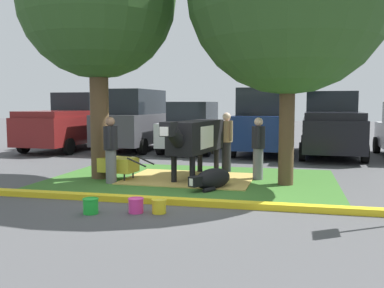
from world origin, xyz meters
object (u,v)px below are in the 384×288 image
Objects in this scene: calf_lying at (212,179)px; suv_black at (264,121)px; pickup_truck_black at (331,126)px; shade_tree_left at (97,1)px; suv_dark_grey at (135,120)px; cow_holstein at (195,137)px; bucket_green at (91,206)px; bucket_pink at (136,205)px; bucket_yellow at (159,206)px; sedan_silver at (193,127)px; person_handler at (258,147)px; person_visitor_near at (111,148)px; pickup_truck_maroon at (71,123)px; wheelbarrow at (118,165)px; person_visitor_far at (226,140)px.

calf_lying is 7.41m from suv_black.
pickup_truck_black reaches higher than calf_lying.
shade_tree_left reaches higher than suv_dark_grey.
suv_dark_grey reaches higher than cow_holstein.
shade_tree_left reaches higher than cow_holstein.
bucket_pink is (0.77, 0.25, -0.01)m from bucket_green.
suv_black reaches higher than bucket_yellow.
calf_lying is 7.77m from sedan_silver.
person_visitor_near is at bearing -159.15° from person_handler.
bucket_pink is at bearing -99.54° from suv_black.
bucket_pink is (-0.29, -3.57, -0.96)m from cow_holstein.
person_handler is at bearing 57.20° from calf_lying.
calf_lying reaches higher than bucket_green.
suv_black is at bearing -2.36° from sedan_silver.
pickup_truck_maroon is (-6.78, 5.97, 0.01)m from cow_holstein.
suv_black is (0.68, 7.31, 1.03)m from calf_lying.
bucket_pink is at bearing -83.07° from sedan_silver.
suv_dark_grey is 2.52m from sedan_silver.
bucket_yellow is at bearing -102.91° from calf_lying.
calf_lying is 0.79× the size of person_visitor_near.
pickup_truck_maroon is at bearing 126.79° from wheelbarrow.
suv_black is (3.26, 6.67, 0.88)m from wheelbarrow.
bucket_yellow is at bearing -111.20° from pickup_truck_black.
suv_black reaches higher than sedan_silver.
bucket_yellow is 10.36m from pickup_truck_black.
pickup_truck_black reaches higher than person_handler.
suv_dark_grey is at bearing 133.17° from person_handler.
shade_tree_left reaches higher than pickup_truck_maroon.
sedan_silver is at bearing 178.32° from pickup_truck_black.
person_visitor_near is 5.92× the size of bucket_yellow.
suv_black is 2.52m from pickup_truck_black.
person_visitor_far is 8.73m from pickup_truck_maroon.
calf_lying is at bearing -13.83° from wheelbarrow.
calf_lying is 7.99m from pickup_truck_black.
suv_black reaches higher than calf_lying.
bucket_green is at bearing -73.72° from suv_dark_grey.
bucket_green is (-2.65, -4.09, -0.71)m from person_handler.
person_handler is 0.94× the size of person_visitor_far.
person_handler is at bearing -34.23° from pickup_truck_maroon.
shade_tree_left is 5.08× the size of calf_lying.
sedan_silver is 2.84m from suv_black.
person_handler is at bearing 57.05° from bucket_green.
sedan_silver is (-1.48, 6.25, -0.12)m from cow_holstein.
person_visitor_near reaches higher than calf_lying.
calf_lying is 0.28× the size of suv_black.
person_visitor_far is (-0.05, 2.51, 0.68)m from calf_lying.
pickup_truck_maroon is at bearing -179.32° from pickup_truck_black.
person_visitor_near is 0.35× the size of suv_dark_grey.
suv_dark_grey is at bearing 112.91° from bucket_yellow.
bucket_yellow is 0.05× the size of pickup_truck_maroon.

